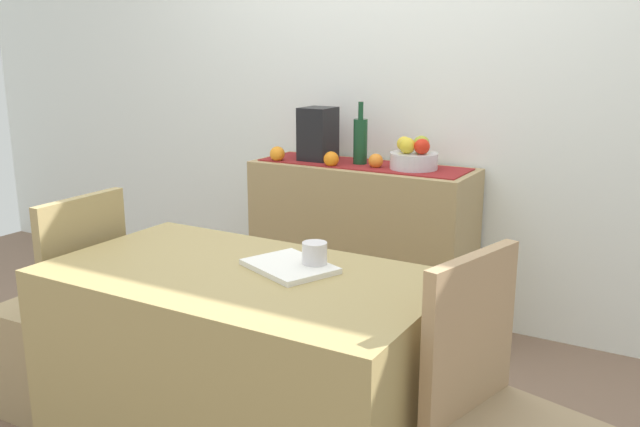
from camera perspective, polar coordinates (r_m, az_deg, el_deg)
ground_plane at (r=2.97m, az=-4.14°, el=-15.20°), size 6.40×6.40×0.02m
room_wall_rear at (r=3.63m, az=6.23°, el=12.55°), size 6.40×0.06×2.70m
sideboard_console at (r=3.56m, az=3.51°, el=-2.60°), size 1.16×0.42×0.85m
table_runner at (r=3.46m, az=3.62°, el=4.18°), size 1.09×0.32×0.01m
fruit_bowl at (r=3.34m, az=7.97°, el=4.45°), size 0.24×0.24×0.08m
apple_center at (r=3.30m, az=7.42°, el=5.74°), size 0.08×0.08×0.08m
apple_right at (r=3.37m, az=8.60°, el=5.89°), size 0.08×0.08×0.08m
apple_front at (r=3.28m, az=8.66°, el=5.64°), size 0.08×0.08×0.08m
apple_upper at (r=3.38m, az=7.16°, el=5.90°), size 0.07×0.07×0.07m
wine_bottle at (r=3.45m, az=3.45°, el=6.19°), size 0.07×0.07×0.32m
coffee_maker at (r=3.56m, az=-0.18°, el=6.74°), size 0.16×0.18×0.28m
orange_loose_mid at (r=3.40m, az=0.96°, el=4.64°), size 0.08×0.08×0.08m
orange_loose_end at (r=3.56m, az=-3.64°, el=5.07°), size 0.08×0.08×0.08m
orange_loose_near_bowl at (r=3.36m, az=4.76°, el=4.47°), size 0.07×0.07×0.07m
dining_table at (r=2.31m, az=-6.47°, el=-13.64°), size 1.27×0.71×0.74m
open_book at (r=2.17m, az=-2.59°, el=-4.51°), size 0.34×0.30×0.02m
coffee_cup at (r=2.16m, az=-0.46°, el=-3.60°), size 0.08×0.08×0.09m
chair_near_window at (r=2.93m, az=-20.94°, el=-10.55°), size 0.41×0.41×0.90m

